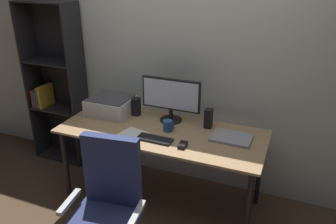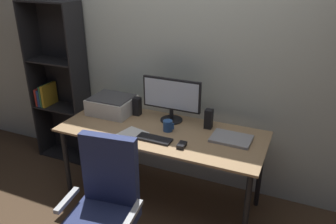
{
  "view_description": "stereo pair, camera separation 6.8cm",
  "coord_description": "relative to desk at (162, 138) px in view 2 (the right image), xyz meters",
  "views": [
    {
      "loc": [
        1.01,
        -2.35,
        2.04
      ],
      "look_at": [
        0.05,
        0.02,
        0.91
      ],
      "focal_mm": 35.91,
      "sensor_mm": 36.0,
      "label": 1
    },
    {
      "loc": [
        1.08,
        -2.32,
        2.04
      ],
      "look_at": [
        0.05,
        0.02,
        0.91
      ],
      "focal_mm": 35.91,
      "sensor_mm": 36.0,
      "label": 2
    }
  ],
  "objects": [
    {
      "name": "keyboard",
      "position": [
        0.02,
        -0.18,
        0.09
      ],
      "size": [
        0.29,
        0.12,
        0.02
      ],
      "primitive_type": "cube",
      "rotation": [
        0.0,
        0.0,
        -0.02
      ],
      "color": "black",
      "rests_on": "desk"
    },
    {
      "name": "monitor",
      "position": [
        0.0,
        0.22,
        0.31
      ],
      "size": [
        0.54,
        0.2,
        0.4
      ],
      "color": "black",
      "rests_on": "desk"
    },
    {
      "name": "back_wall",
      "position": [
        0.0,
        0.53,
        0.64
      ],
      "size": [
        6.4,
        0.1,
        2.6
      ],
      "primitive_type": "cube",
      "color": "beige",
      "rests_on": "ground"
    },
    {
      "name": "paper_sheet",
      "position": [
        -0.21,
        -0.2,
        0.08
      ],
      "size": [
        0.27,
        0.34,
        0.0
      ],
      "primitive_type": "cube",
      "rotation": [
        0.0,
        0.0,
        -0.23
      ],
      "color": "white",
      "rests_on": "desk"
    },
    {
      "name": "office_chair",
      "position": [
        -0.05,
        -0.83,
        -0.2
      ],
      "size": [
        0.55,
        0.54,
        1.01
      ],
      "rotation": [
        0.0,
        0.0,
        0.13
      ],
      "color": "#B7BABC",
      "rests_on": "ground"
    },
    {
      "name": "desk",
      "position": [
        0.0,
        0.0,
        0.0
      ],
      "size": [
        1.76,
        0.72,
        0.74
      ],
      "color": "tan",
      "rests_on": "ground"
    },
    {
      "name": "coffee_mug",
      "position": [
        0.05,
        0.02,
        0.12
      ],
      "size": [
        0.1,
        0.08,
        0.09
      ],
      "color": "#285193",
      "rests_on": "desk"
    },
    {
      "name": "speaker_left",
      "position": [
        -0.34,
        0.21,
        0.16
      ],
      "size": [
        0.06,
        0.07,
        0.17
      ],
      "primitive_type": "cube",
      "color": "black",
      "rests_on": "desk"
    },
    {
      "name": "ground_plane",
      "position": [
        0.0,
        0.0,
        -0.66
      ],
      "size": [
        12.0,
        12.0,
        0.0
      ],
      "primitive_type": "plane",
      "color": "#4C3826"
    },
    {
      "name": "printer",
      "position": [
        -0.59,
        0.16,
        0.16
      ],
      "size": [
        0.4,
        0.34,
        0.16
      ],
      "color": "silver",
      "rests_on": "desk"
    },
    {
      "name": "speaker_right",
      "position": [
        0.35,
        0.21,
        0.16
      ],
      "size": [
        0.06,
        0.07,
        0.17
      ],
      "primitive_type": "cube",
      "color": "black",
      "rests_on": "desk"
    },
    {
      "name": "bookshelf",
      "position": [
        -1.37,
        0.35,
        0.18
      ],
      "size": [
        0.6,
        0.28,
        1.72
      ],
      "color": "black",
      "rests_on": "ground"
    },
    {
      "name": "laptop",
      "position": [
        0.59,
        0.07,
        0.09
      ],
      "size": [
        0.32,
        0.24,
        0.02
      ],
      "primitive_type": "cube",
      "rotation": [
        0.0,
        0.0,
        -0.02
      ],
      "color": "#99999E",
      "rests_on": "desk"
    },
    {
      "name": "mouse",
      "position": [
        0.26,
        -0.2,
        0.09
      ],
      "size": [
        0.06,
        0.1,
        0.03
      ],
      "primitive_type": "cube",
      "rotation": [
        0.0,
        0.0,
        0.02
      ],
      "color": "black",
      "rests_on": "desk"
    }
  ]
}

